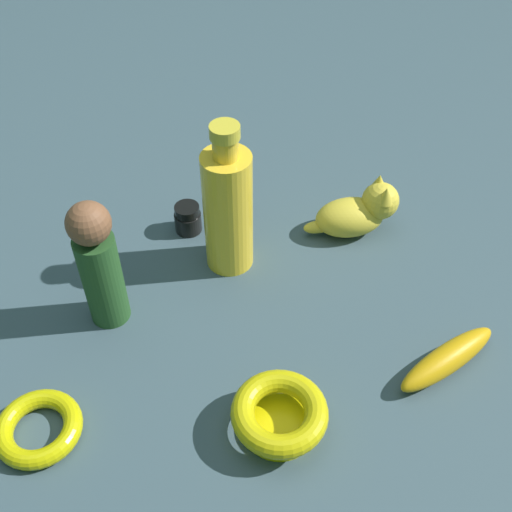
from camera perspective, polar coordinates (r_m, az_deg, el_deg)
The scene contains 8 objects.
ground at distance 0.92m, azimuth 0.00°, elevation -3.14°, with size 2.00×2.00×0.00m, color #384C56.
cat_figurine at distance 1.00m, azimuth 9.18°, elevation 3.95°, with size 0.08×0.15×0.09m.
banana at distance 0.86m, azimuth 16.72°, elevation -8.77°, with size 0.16×0.04×0.04m, color #CF940E.
bangle at distance 0.82m, azimuth -18.85°, elevation -14.35°, with size 0.10×0.10×0.02m, color #BDB30A.
bowl at distance 0.77m, azimuth 2.10°, elevation -14.01°, with size 0.11×0.11×0.05m.
bottle_tall at distance 0.89m, azimuth -2.52°, elevation 4.28°, with size 0.07×0.07×0.24m.
person_figure_adult at distance 0.84m, azimuth -13.86°, elevation -0.68°, with size 0.06×0.06×0.20m.
nail_polish_jar at distance 1.00m, azimuth -6.11°, elevation 3.36°, with size 0.04×0.04×0.05m.
Camera 1 is at (-0.61, 0.03, 0.69)m, focal length 44.81 mm.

